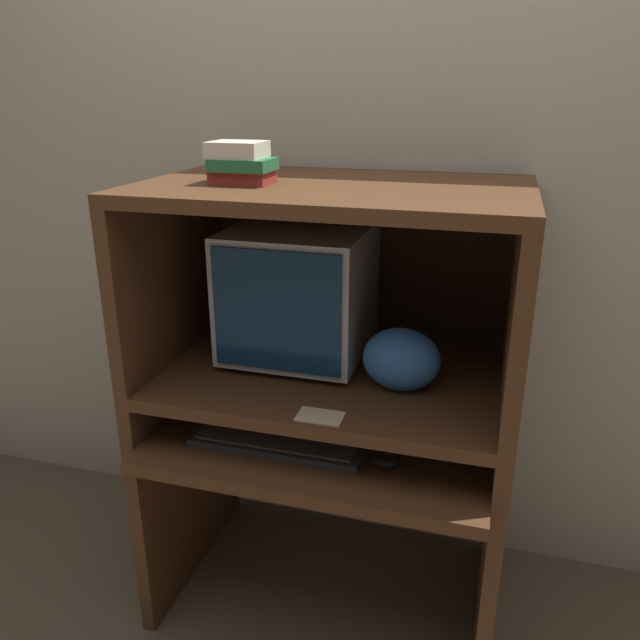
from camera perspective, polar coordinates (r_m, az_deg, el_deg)
wall_back at (r=2.04m, az=4.18°, el=12.86°), size 6.00×0.06×2.60m
desk_base at (r=1.97m, az=0.62°, el=-15.65°), size 1.02×0.72×0.64m
desk_monitor_shelf at (r=1.83m, az=1.14°, el=-5.55°), size 1.02×0.66×0.15m
hutch_upper at (r=1.73m, az=1.53°, el=6.95°), size 1.02×0.66×0.54m
crt_monitor at (r=1.85m, az=-1.86°, el=2.67°), size 0.40×0.42×0.39m
keyboard at (r=1.74m, az=-3.95°, el=-11.12°), size 0.48×0.14×0.03m
mouse at (r=1.66m, az=5.95°, el=-12.70°), size 0.07×0.05×0.03m
snack_bag at (r=1.69m, az=7.44°, el=-3.58°), size 0.21×0.16×0.17m
book_stack at (r=1.66m, az=-7.26°, el=14.06°), size 0.16×0.12×0.11m
paper_card at (r=1.57m, az=0.02°, el=-8.81°), size 0.12×0.07×0.00m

